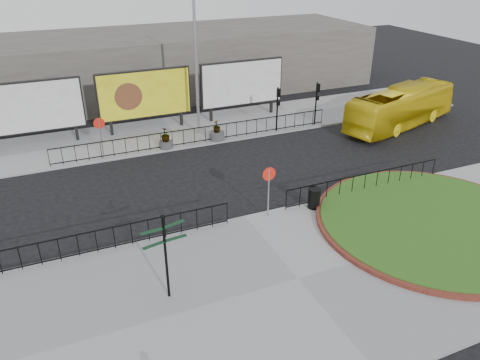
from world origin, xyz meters
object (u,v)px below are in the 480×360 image
lamp_post (196,63)px  fingerpost_sign (165,249)px  planter_b (166,140)px  litter_bin (314,198)px  billboard_mid (145,94)px  bus (401,107)px  planter_c (217,133)px

lamp_post → fingerpost_sign: 16.49m
fingerpost_sign → planter_b: bearing=69.6°
lamp_post → litter_bin: lamp_post is taller
billboard_mid → litter_bin: billboard_mid is taller
fingerpost_sign → litter_bin: size_ratio=3.34×
lamp_post → billboard_mid: bearing=146.7°
billboard_mid → lamp_post: 4.23m
lamp_post → bus: size_ratio=0.94×
billboard_mid → planter_c: 5.49m
planter_b → planter_c: planter_b is taller
bus → planter_c: bearing=62.7°
lamp_post → fingerpost_sign: size_ratio=2.72×
lamp_post → bus: 14.41m
planter_b → bus: bearing=-8.2°
billboard_mid → planter_c: bearing=-43.5°
planter_b → planter_c: (3.40, 0.06, -0.08)m
fingerpost_sign → bus: size_ratio=0.34×
fingerpost_sign → planter_c: 15.25m
billboard_mid → bus: 17.50m
bus → fingerpost_sign: bearing=102.7°
litter_bin → planter_b: (-4.55, 10.00, 0.01)m
fingerpost_sign → billboard_mid: bearing=73.5°
billboard_mid → planter_c: (3.70, -3.51, -2.04)m
lamp_post → fingerpost_sign: (-6.26, -15.02, -2.66)m
litter_bin → lamp_post: bearing=99.0°
litter_bin → planter_b: planter_b is taller
litter_bin → planter_b: bearing=114.4°
planter_b → lamp_post: bearing=30.6°
bus → planter_b: size_ratio=7.23×
lamp_post → planter_c: bearing=-65.7°
litter_bin → bus: size_ratio=0.10×
lamp_post → bus: lamp_post is taller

